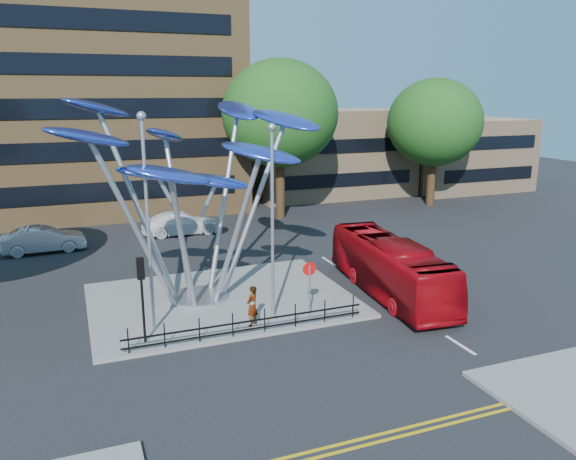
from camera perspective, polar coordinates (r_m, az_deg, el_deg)
name	(u,v)px	position (r m, az deg, el deg)	size (l,w,h in m)	color
ground	(287,351)	(21.97, -0.05, -12.19)	(120.00, 120.00, 0.00)	black
traffic_island	(222,300)	(26.92, -6.75, -7.07)	(12.00, 9.00, 0.15)	slate
double_yellow_near	(364,438)	(17.27, 7.70, -20.24)	(40.00, 0.12, 0.01)	gold
double_yellow_far	(369,444)	(17.05, 8.22, -20.75)	(40.00, 0.12, 0.01)	gold
brick_tower	(71,23)	(50.68, -21.15, 19.06)	(25.00, 15.00, 30.00)	olive
low_building_near	(329,153)	(53.95, 4.22, 7.83)	(15.00, 8.00, 8.00)	tan
low_building_far	(463,154)	(59.77, 17.37, 7.35)	(12.00, 8.00, 7.00)	tan
tree_right	(280,114)	(43.17, -0.81, 11.73)	(8.80, 8.80, 12.11)	black
tree_far	(435,123)	(49.89, 14.68, 10.51)	(8.00, 8.00, 10.81)	black
leaf_sculpture	(190,155)	(25.73, -9.89, 7.47)	(12.72, 9.54, 9.51)	#9EA0A5
street_lamp_left	(147,206)	(22.46, -14.15, 2.42)	(0.36, 0.36, 8.80)	#9EA0A5
street_lamp_right	(272,205)	(23.18, -1.61, 2.53)	(0.36, 0.36, 8.30)	#9EA0A5
traffic_light_island	(141,282)	(22.15, -14.67, -5.13)	(0.28, 0.18, 3.42)	black
no_entry_sign_island	(310,280)	(24.14, 2.20, -5.08)	(0.60, 0.10, 2.45)	#9EA0A5
pedestrian_railing_front	(249,325)	(22.90, -3.99, -9.58)	(10.00, 0.06, 1.00)	black
red_bus	(390,267)	(27.72, 10.31, -3.73)	(2.31, 9.87, 2.75)	#96060E
pedestrian	(252,306)	(23.55, -3.65, -7.70)	(0.62, 0.41, 1.71)	gray
parked_car_mid	(43,240)	(37.65, -23.61, -0.90)	(1.71, 4.89, 1.61)	#AEB1B6
parked_car_right	(181,223)	(39.67, -10.83, 0.70)	(2.18, 5.37, 1.56)	white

